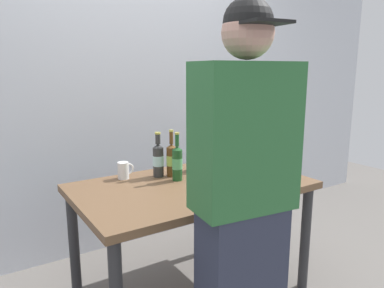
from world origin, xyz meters
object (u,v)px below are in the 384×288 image
(person_figure, at_px, (243,201))
(coffee_mug, at_px, (124,170))
(laptop, at_px, (216,167))
(beer_bottle_brown, at_px, (171,159))
(beer_bottle_green, at_px, (158,159))
(beer_bottle_dark, at_px, (177,162))

(person_figure, xyz_separation_m, coffee_mug, (-0.16, 0.99, -0.07))
(laptop, relative_size, beer_bottle_brown, 1.27)
(coffee_mug, bearing_deg, beer_bottle_green, -20.40)
(beer_bottle_dark, relative_size, coffee_mug, 2.81)
(laptop, relative_size, beer_bottle_dark, 1.27)
(laptop, distance_m, beer_bottle_green, 0.40)
(beer_bottle_green, xyz_separation_m, person_figure, (-0.05, -0.91, 0.01))
(coffee_mug, bearing_deg, laptop, -20.88)
(beer_bottle_green, height_order, beer_bottle_brown, beer_bottle_brown)
(beer_bottle_brown, bearing_deg, person_figure, -98.65)
(beer_bottle_dark, height_order, coffee_mug, beer_bottle_dark)
(beer_bottle_green, distance_m, person_figure, 0.91)
(person_figure, height_order, coffee_mug, person_figure)
(laptop, bearing_deg, coffee_mug, 159.12)
(beer_bottle_green, bearing_deg, beer_bottle_brown, -26.73)
(beer_bottle_green, bearing_deg, laptop, -21.15)
(laptop, xyz_separation_m, beer_bottle_green, (-0.37, 0.14, 0.07))
(beer_bottle_green, height_order, coffee_mug, beer_bottle_green)
(beer_bottle_green, relative_size, coffee_mug, 2.69)
(laptop, height_order, beer_bottle_green, beer_bottle_green)
(laptop, relative_size, coffee_mug, 3.58)
(beer_bottle_brown, xyz_separation_m, person_figure, (-0.13, -0.87, 0.01))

